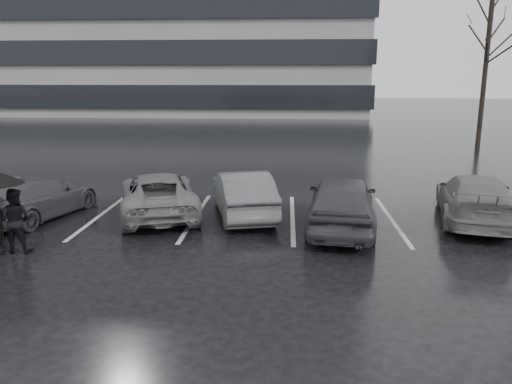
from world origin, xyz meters
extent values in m
plane|color=black|center=(0.00, 0.00, 0.00)|extent=(160.00, 160.00, 0.00)
cube|color=black|center=(-22.00, 48.00, 2.00)|extent=(60.60, 25.60, 2.20)
cube|color=black|center=(-22.00, 48.00, 6.00)|extent=(60.60, 25.60, 2.20)
cube|color=black|center=(-22.00, 48.00, 10.00)|extent=(60.60, 25.60, 2.20)
imported|color=black|center=(1.87, 1.54, 0.74)|extent=(2.25, 4.50, 1.47)
imported|color=#333335|center=(-0.84, 2.64, 0.66)|extent=(2.32, 4.24, 1.33)
imported|color=#4D4D50|center=(-3.31, 2.59, 0.62)|extent=(3.30, 4.91, 1.25)
imported|color=black|center=(-6.67, 2.08, 0.59)|extent=(2.56, 4.36, 1.18)
imported|color=#4D4D50|center=(5.65, 2.49, 0.66)|extent=(2.82, 4.85, 1.32)
imported|color=black|center=(-5.79, -0.68, 0.75)|extent=(0.75, 0.60, 1.50)
cylinder|color=black|center=(-5.98, -0.91, 0.85)|extent=(0.03, 0.03, 1.69)
cube|color=#B1B1B4|center=(-7.80, 2.50, 0.00)|extent=(0.12, 5.00, 0.00)
cube|color=#B1B1B4|center=(-5.00, 2.50, 0.00)|extent=(0.12, 5.00, 0.00)
cube|color=#B1B1B4|center=(-2.20, 2.50, 0.00)|extent=(0.12, 5.00, 0.00)
cube|color=#B1B1B4|center=(0.60, 2.50, 0.00)|extent=(0.12, 5.00, 0.00)
cube|color=#B1B1B4|center=(3.40, 2.50, 0.00)|extent=(0.12, 5.00, 0.00)
cube|color=#B1B1B4|center=(6.20, 2.50, 0.00)|extent=(0.12, 5.00, 0.00)
cylinder|color=black|center=(11.00, 17.00, 4.25)|extent=(0.26, 0.26, 8.50)
camera|label=1|loc=(0.41, -11.27, 3.99)|focal=35.00mm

